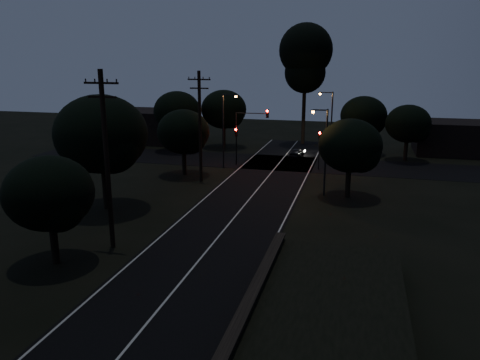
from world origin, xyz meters
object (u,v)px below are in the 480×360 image
Objects in this scene: car at (297,153)px; streetlight_c at (324,146)px; utility_pole_far at (200,125)px; tall_pine at (306,58)px; signal_left at (236,139)px; signal_right at (319,143)px; streetlight_b at (330,122)px; signal_mast at (251,127)px; streetlight_a at (225,126)px; utility_pole_mid at (107,158)px.

streetlight_c is at bearing 114.65° from car.
utility_pole_far is 24.83m from tall_pine.
signal_left reaches higher than car.
signal_right is 4.45m from streetlight_b.
tall_pine is 17.17m from signal_mast.
streetlight_a is 12.19m from streetlight_b.
car is (-4.39, 15.86, -3.84)m from streetlight_c.
tall_pine is (7.00, 40.00, 5.96)m from utility_pole_mid.
streetlight_c is at bearing -82.98° from signal_right.
streetlight_b is at bearing 163.54° from car.
streetlight_a is (0.69, 23.00, -1.10)m from utility_pole_mid.
signal_right is at bearing 11.34° from streetlight_a.
signal_mast is at bearing 62.57° from car.
streetlight_a reaches higher than signal_right.
streetlight_c reaches higher than signal_mast.
signal_mast is 0.78× the size of streetlight_a.
utility_pole_mid is 1.76× the size of signal_mast.
utility_pole_far is 2.56× the size of signal_left.
tall_pine is 13.76m from streetlight_b.
tall_pine reaches higher than streetlight_a.
utility_pole_far is (0.00, 17.00, -0.25)m from utility_pole_mid.
streetlight_c reaches higher than signal_right.
car is (4.36, 5.86, -3.83)m from signal_mast.
signal_left is at bearing -179.87° from signal_mast.
utility_pole_far is 12.05m from streetlight_c.
tall_pine is at bearing 73.07° from utility_pole_far.
utility_pole_mid reaches higher than signal_mast.
streetlight_a is (-9.91, -1.99, 1.80)m from signal_right.
utility_pole_far is 6.10m from streetlight_a.
utility_pole_mid is at bearing -128.26° from streetlight_c.
car is at bearing 154.35° from streetlight_b.
tall_pine is 5.38× the size of car.
utility_pole_mid reaches higher than streetlight_c.
signal_right is at bearing 0.00° from signal_left.
utility_pole_mid is 3.65× the size of car.
streetlight_a is at bearing -140.23° from signal_mast.
tall_pine reaches higher than utility_pole_mid.
streetlight_b is (10.61, 6.00, 0.00)m from streetlight_a.
signal_right is (10.60, 7.99, -2.65)m from utility_pole_far.
utility_pole_mid is 41.04m from tall_pine.
streetlight_c is (1.23, -9.99, 1.51)m from signal_right.
signal_right is 0.55× the size of streetlight_c.
tall_pine is 2.03× the size of streetlight_b.
streetlight_a is 1.07× the size of streetlight_c.
signal_mast is at bearing -104.62° from tall_pine.
signal_mast reaches higher than signal_left.
signal_right is 0.51× the size of streetlight_b.
tall_pine reaches higher than streetlight_b.
signal_left is 14.52m from streetlight_c.
streetlight_a and streetlight_b have the same top height.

